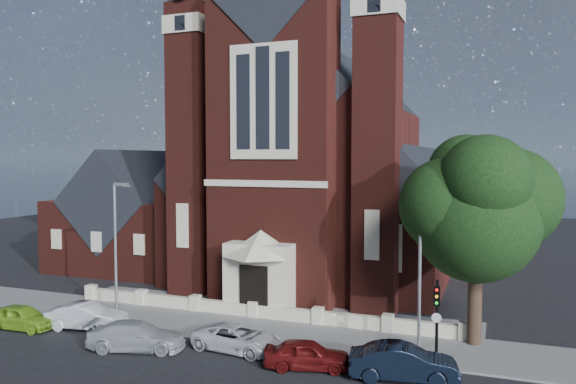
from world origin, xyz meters
name	(u,v)px	position (x,y,z in m)	size (l,w,h in m)	color
ground	(302,288)	(0.00, 15.00, 0.00)	(120.00, 120.00, 0.00)	black
pavement_strip	(239,328)	(0.00, 4.50, 0.00)	(60.00, 5.00, 0.12)	slate
forecourt_paving	(267,310)	(0.00, 8.50, 0.00)	(26.00, 3.00, 0.14)	slate
forecourt_wall	(254,318)	(0.00, 6.50, 0.00)	(24.00, 0.40, 0.90)	beige
church	(332,174)	(0.00, 22.94, 8.19)	(20.01, 34.90, 29.20)	#491A13
parish_hall	(143,221)	(-16.00, 18.00, 4.01)	(12.00, 12.20, 10.24)	#491A13
street_tree	(478,211)	(12.60, 5.71, 6.96)	(6.40, 6.60, 10.70)	black
street_lamp_left	(117,241)	(-7.91, 4.00, 4.60)	(1.16, 0.22, 8.09)	gray
street_lamp_right	(422,260)	(10.09, 4.00, 4.60)	(1.16, 0.22, 8.09)	gray
traffic_signal	(437,311)	(11.00, 2.43, 2.58)	(0.28, 0.42, 4.00)	black
car_lime_van	(21,317)	(-11.29, -0.07, 0.69)	(1.63, 4.05, 1.38)	#7DB424
car_silver_a	(87,316)	(-7.87, 1.24, 0.73)	(1.55, 4.44, 1.46)	#B8BBC0
car_silver_b	(136,336)	(-3.22, -0.61, 0.71)	(1.98, 4.87, 1.41)	#A6AAAE
car_white_suv	(238,338)	(1.56, 1.07, 0.65)	(2.15, 4.67, 1.30)	silver
car_dark_red	(307,354)	(5.56, 0.03, 0.67)	(1.58, 3.93, 1.34)	#5C100F
car_navy	(404,363)	(9.86, 0.30, 0.77)	(1.62, 4.65, 1.53)	black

